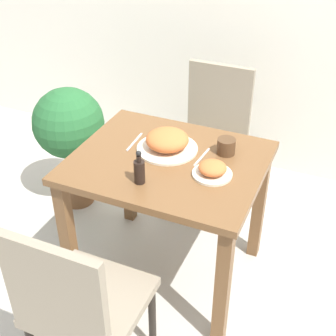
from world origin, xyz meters
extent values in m
plane|color=#B7B2A8|center=(0.00, 0.00, 0.00)|extent=(16.00, 16.00, 0.00)
cube|color=brown|center=(0.00, 0.00, 0.71)|extent=(0.89, 0.74, 0.04)
cube|color=brown|center=(-0.40, -0.32, 0.34)|extent=(0.06, 0.06, 0.69)
cube|color=brown|center=(0.40, -0.32, 0.34)|extent=(0.06, 0.06, 0.69)
cube|color=brown|center=(-0.40, 0.32, 0.34)|extent=(0.06, 0.06, 0.69)
cube|color=brown|center=(0.40, 0.32, 0.34)|extent=(0.06, 0.06, 0.69)
cube|color=gray|center=(-0.05, -0.66, 0.43)|extent=(0.42, 0.42, 0.04)
cube|color=gray|center=(-0.05, -0.86, 0.67)|extent=(0.40, 0.04, 0.44)
cylinder|color=black|center=(0.13, -0.48, 0.21)|extent=(0.03, 0.03, 0.41)
cylinder|color=black|center=(-0.23, -0.48, 0.21)|extent=(0.03, 0.03, 0.41)
cube|color=gray|center=(-0.01, 0.64, 0.43)|extent=(0.42, 0.42, 0.04)
cube|color=gray|center=(-0.01, 0.83, 0.67)|extent=(0.40, 0.04, 0.44)
cylinder|color=black|center=(-0.19, 0.46, 0.21)|extent=(0.03, 0.03, 0.41)
cylinder|color=black|center=(0.17, 0.46, 0.21)|extent=(0.03, 0.03, 0.41)
cylinder|color=black|center=(-0.19, 0.82, 0.21)|extent=(0.03, 0.03, 0.41)
cylinder|color=black|center=(0.17, 0.82, 0.21)|extent=(0.03, 0.03, 0.41)
cylinder|color=beige|center=(-0.04, 0.08, 0.73)|extent=(0.29, 0.29, 0.01)
ellipsoid|color=#CC6633|center=(-0.04, 0.08, 0.78)|extent=(0.21, 0.21, 0.09)
cylinder|color=beige|center=(0.23, -0.04, 0.73)|extent=(0.18, 0.18, 0.01)
ellipsoid|color=#CC6633|center=(0.23, -0.04, 0.76)|extent=(0.13, 0.13, 0.05)
cylinder|color=#4C331E|center=(0.23, 0.16, 0.76)|extent=(0.09, 0.09, 0.08)
cylinder|color=black|center=(-0.04, -0.22, 0.78)|extent=(0.05, 0.05, 0.11)
cylinder|color=black|center=(-0.04, -0.22, 0.85)|extent=(0.02, 0.02, 0.03)
sphere|color=black|center=(-0.04, -0.22, 0.87)|extent=(0.02, 0.02, 0.02)
cube|color=silver|center=(-0.21, 0.08, 0.73)|extent=(0.02, 0.18, 0.00)
cube|color=silver|center=(0.14, 0.08, 0.73)|extent=(0.02, 0.17, 0.00)
cylinder|color=brown|center=(-0.80, 0.34, 0.12)|extent=(0.21, 0.21, 0.23)
cylinder|color=brown|center=(-0.80, 0.34, 0.30)|extent=(0.04, 0.04, 0.13)
sphere|color=#235B2D|center=(-0.80, 0.34, 0.58)|extent=(0.43, 0.43, 0.43)
camera|label=1|loc=(0.73, -1.69, 1.91)|focal=50.00mm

